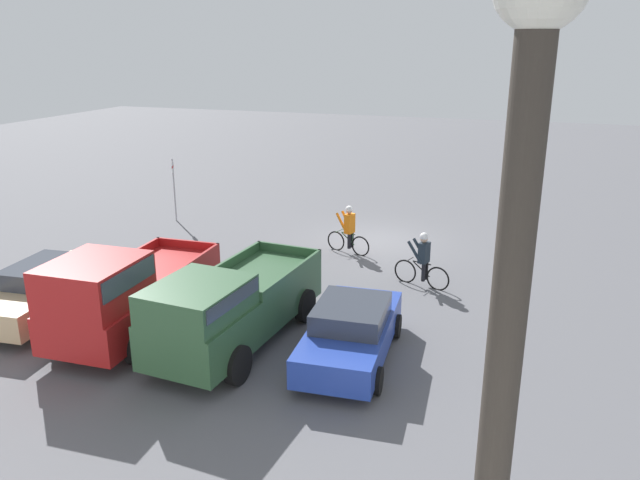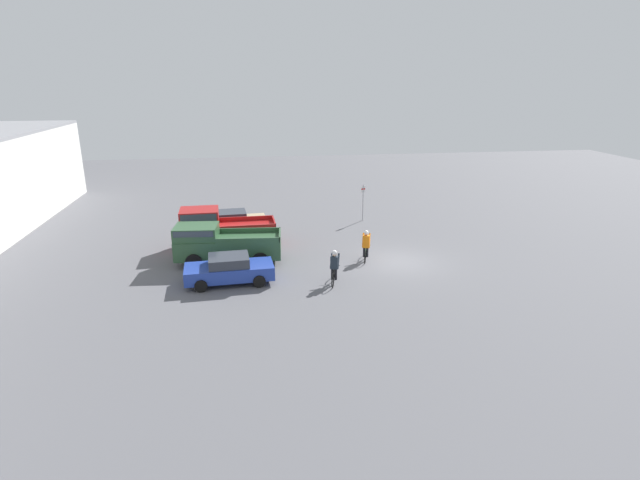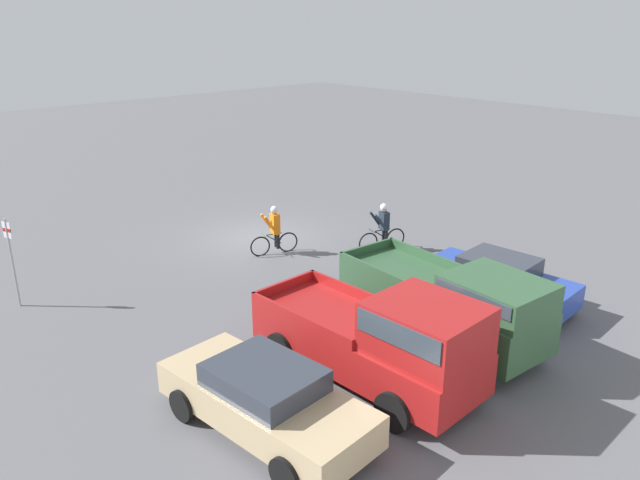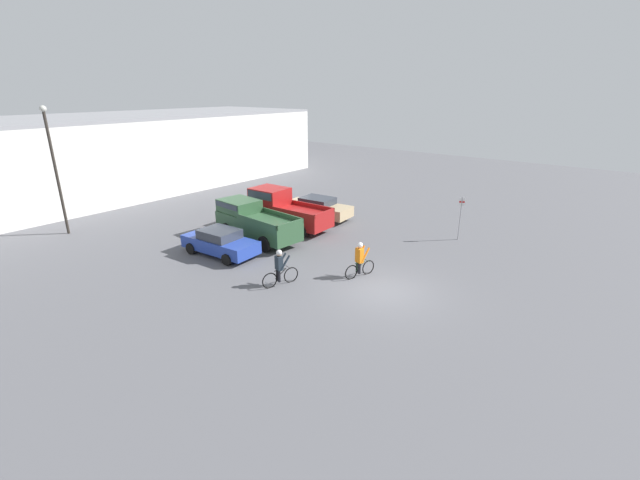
{
  "view_description": "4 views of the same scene",
  "coord_description": "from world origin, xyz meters",
  "px_view_note": "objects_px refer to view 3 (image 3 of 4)",
  "views": [
    {
      "loc": [
        -5.14,
        21.54,
        7.04
      ],
      "look_at": [
        0.77,
        4.18,
        1.2
      ],
      "focal_mm": 35.0,
      "sensor_mm": 36.0,
      "label": 1
    },
    {
      "loc": [
        -24.55,
        7.91,
        9.46
      ],
      "look_at": [
        0.77,
        4.18,
        1.2
      ],
      "focal_mm": 28.0,
      "sensor_mm": 36.0,
      "label": 2
    },
    {
      "loc": [
        12.96,
        17.47,
        7.72
      ],
      "look_at": [
        0.77,
        4.18,
        1.2
      ],
      "focal_mm": 35.0,
      "sensor_mm": 36.0,
      "label": 3
    },
    {
      "loc": [
        -14.88,
        -8.22,
        8.33
      ],
      "look_at": [
        0.77,
        4.18,
        1.2
      ],
      "focal_mm": 24.0,
      "sensor_mm": 36.0,
      "label": 4
    }
  ],
  "objects_px": {
    "cyclist_0": "(274,230)",
    "cyclist_1": "(383,227)",
    "sedan_1": "(265,398)",
    "pickup_truck_0": "(452,301)",
    "fire_lane_sign": "(11,254)",
    "pickup_truck_1": "(385,339)",
    "sedan_0": "(498,280)"
  },
  "relations": [
    {
      "from": "cyclist_0",
      "to": "fire_lane_sign",
      "type": "height_order",
      "value": "fire_lane_sign"
    },
    {
      "from": "sedan_1",
      "to": "fire_lane_sign",
      "type": "xyz_separation_m",
      "value": [
        1.67,
        -9.13,
        0.82
      ]
    },
    {
      "from": "pickup_truck_0",
      "to": "cyclist_1",
      "type": "height_order",
      "value": "pickup_truck_0"
    },
    {
      "from": "sedan_0",
      "to": "pickup_truck_0",
      "type": "height_order",
      "value": "pickup_truck_0"
    },
    {
      "from": "sedan_0",
      "to": "fire_lane_sign",
      "type": "height_order",
      "value": "fire_lane_sign"
    },
    {
      "from": "cyclist_0",
      "to": "fire_lane_sign",
      "type": "distance_m",
      "value": 8.07
    },
    {
      "from": "fire_lane_sign",
      "to": "cyclist_0",
      "type": "bearing_deg",
      "value": 168.22
    },
    {
      "from": "sedan_0",
      "to": "pickup_truck_0",
      "type": "bearing_deg",
      "value": 9.49
    },
    {
      "from": "sedan_1",
      "to": "cyclist_1",
      "type": "height_order",
      "value": "cyclist_1"
    },
    {
      "from": "pickup_truck_1",
      "to": "fire_lane_sign",
      "type": "xyz_separation_m",
      "value": [
        4.49,
        -9.67,
        0.34
      ]
    },
    {
      "from": "cyclist_1",
      "to": "fire_lane_sign",
      "type": "relative_size",
      "value": 0.68
    },
    {
      "from": "pickup_truck_0",
      "to": "sedan_1",
      "type": "height_order",
      "value": "pickup_truck_0"
    },
    {
      "from": "sedan_0",
      "to": "pickup_truck_1",
      "type": "bearing_deg",
      "value": 7.41
    },
    {
      "from": "sedan_0",
      "to": "pickup_truck_0",
      "type": "relative_size",
      "value": 0.76
    },
    {
      "from": "pickup_truck_0",
      "to": "fire_lane_sign",
      "type": "relative_size",
      "value": 2.2
    },
    {
      "from": "pickup_truck_1",
      "to": "fire_lane_sign",
      "type": "bearing_deg",
      "value": -65.11
    },
    {
      "from": "sedan_1",
      "to": "fire_lane_sign",
      "type": "distance_m",
      "value": 9.31
    },
    {
      "from": "pickup_truck_0",
      "to": "cyclist_1",
      "type": "xyz_separation_m",
      "value": [
        -3.6,
        -5.51,
        -0.27
      ]
    },
    {
      "from": "pickup_truck_0",
      "to": "cyclist_0",
      "type": "height_order",
      "value": "pickup_truck_0"
    },
    {
      "from": "sedan_1",
      "to": "cyclist_0",
      "type": "height_order",
      "value": "cyclist_0"
    },
    {
      "from": "pickup_truck_0",
      "to": "cyclist_0",
      "type": "xyz_separation_m",
      "value": [
        -0.64,
        -7.78,
        -0.27
      ]
    },
    {
      "from": "sedan_1",
      "to": "cyclist_0",
      "type": "bearing_deg",
      "value": -129.65
    },
    {
      "from": "pickup_truck_1",
      "to": "cyclist_1",
      "type": "height_order",
      "value": "pickup_truck_1"
    },
    {
      "from": "sedan_0",
      "to": "sedan_1",
      "type": "relative_size",
      "value": 0.91
    },
    {
      "from": "cyclist_0",
      "to": "cyclist_1",
      "type": "height_order",
      "value": "cyclist_0"
    },
    {
      "from": "pickup_truck_0",
      "to": "pickup_truck_1",
      "type": "bearing_deg",
      "value": 5.25
    },
    {
      "from": "sedan_1",
      "to": "cyclist_1",
      "type": "xyz_separation_m",
      "value": [
        -9.17,
        -5.21,
        0.12
      ]
    },
    {
      "from": "sedan_0",
      "to": "sedan_1",
      "type": "xyz_separation_m",
      "value": [
        8.4,
        0.18,
        0.04
      ]
    },
    {
      "from": "pickup_truck_0",
      "to": "cyclist_0",
      "type": "bearing_deg",
      "value": -94.67
    },
    {
      "from": "pickup_truck_0",
      "to": "cyclist_1",
      "type": "bearing_deg",
      "value": -123.18
    },
    {
      "from": "sedan_0",
      "to": "cyclist_0",
      "type": "xyz_separation_m",
      "value": [
        2.2,
        -7.3,
        0.16
      ]
    },
    {
      "from": "fire_lane_sign",
      "to": "pickup_truck_0",
      "type": "bearing_deg",
      "value": 127.53
    }
  ]
}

